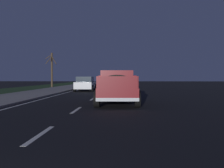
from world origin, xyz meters
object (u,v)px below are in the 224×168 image
object	(u,v)px
bare_tree_far	(52,69)
sedan_silver	(85,84)
pickup_truck	(117,86)
sedan_white	(121,82)

from	to	relation	value
bare_tree_far	sedan_silver	bearing A→B (deg)	-150.08
pickup_truck	bare_tree_far	bearing A→B (deg)	22.20
pickup_truck	sedan_silver	xyz separation A→B (m)	(13.95, 3.74, -0.20)
sedan_white	bare_tree_far	distance (m)	11.27
sedan_white	sedan_silver	xyz separation A→B (m)	(-8.02, 3.76, 0.00)
sedan_white	sedan_silver	world-z (taller)	same
pickup_truck	sedan_silver	distance (m)	14.44
sedan_silver	bare_tree_far	distance (m)	13.62
sedan_silver	bare_tree_far	world-z (taller)	bare_tree_far
pickup_truck	sedan_silver	world-z (taller)	pickup_truck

